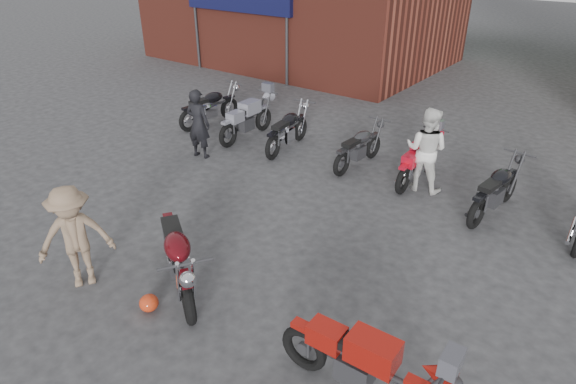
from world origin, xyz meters
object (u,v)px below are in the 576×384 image
Objects in this scene: person_tan at (75,237)px; row_bike_2 at (288,128)px; row_bike_4 at (418,159)px; row_bike_5 at (497,187)px; vintage_motorcycle at (177,253)px; sportbike at (362,361)px; person_dark at (198,124)px; row_bike_1 at (247,117)px; helmet at (149,303)px; row_bike_3 at (359,145)px; row_bike_0 at (210,105)px; person_light at (426,150)px.

person_tan is 6.33m from row_bike_2.
row_bike_4 is 1.84m from row_bike_5.
person_tan reaches higher than vintage_motorcycle.
row_bike_4 is at bearing 105.75° from sportbike.
person_dark reaches higher than vintage_motorcycle.
sportbike is 8.59m from row_bike_1.
helmet is 6.47m from row_bike_4.
row_bike_3 is at bearing 90.64° from row_bike_5.
row_bike_0 is 4.85m from row_bike_3.
person_light is 1.73m from row_bike_3.
person_dark reaches higher than row_bike_4.
person_light reaches higher than row_bike_4.
row_bike_4 is at bearing -82.77° from row_bike_0.
helmet is at bearing -135.32° from row_bike_0.
row_bike_3 is (4.85, 0.06, -0.06)m from row_bike_0.
row_bike_4 is (3.41, 0.24, -0.03)m from row_bike_2.
row_bike_3 is 0.97× the size of row_bike_4.
person_light is at bearing 104.29° from sportbike.
person_tan reaches higher than row_bike_5.
sportbike is at bearing -144.86° from row_bike_2.
row_bike_0 reaches higher than row_bike_5.
row_bike_4 is at bearing -169.11° from person_dark.
person_light is 0.50m from row_bike_4.
row_bike_3 is at bearing 117.89° from sportbike.
row_bike_5 is at bearing -100.43° from row_bike_2.
helmet is at bearing -169.54° from row_bike_2.
person_tan is (-2.92, -6.26, -0.06)m from person_light.
vintage_motorcycle is 1.08× the size of row_bike_1.
row_bike_0 reaches higher than sportbike.
row_bike_3 is at bearing -162.20° from person_dark.
helmet is 0.17× the size of person_tan.
row_bike_4 is at bearing -94.31° from row_bike_2.
sportbike is at bearing -118.77° from row_bike_0.
person_dark is at bearing -135.34° from row_bike_0.
row_bike_0 is at bearing 128.60° from helmet.
vintage_motorcycle is at bearing 91.20° from helmet.
row_bike_3 is (-0.08, 5.62, -0.11)m from vintage_motorcycle.
row_bike_4 is (4.74, 0.29, -0.05)m from row_bike_1.
row_bike_1 is (-3.39, 6.03, 0.47)m from helmet.
person_tan is 0.89× the size of row_bike_4.
person_light is (1.59, 6.05, 0.78)m from helmet.
row_bike_1 is 1.04× the size of row_bike_2.
vintage_motorcycle is 5.83m from row_bike_2.
sportbike is 9.92m from row_bike_0.
person_tan is at bearing 104.56° from person_dark.
helmet is at bearing -172.63° from sportbike.
sportbike is at bearing -132.40° from row_bike_1.
person_light is 6.90m from person_tan.
row_bike_0 is at bearing 164.32° from vintage_motorcycle.
row_bike_0 is at bearing 94.22° from row_bike_3.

